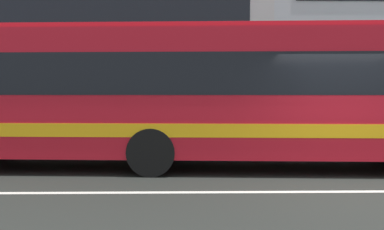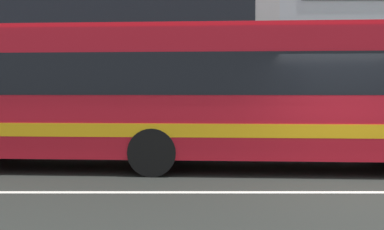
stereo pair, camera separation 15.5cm
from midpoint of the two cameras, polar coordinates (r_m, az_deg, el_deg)
ground_plane at (r=8.43m, az=20.50°, el=-9.17°), size 160.00×160.00×0.00m
lane_centre_line at (r=8.43m, az=20.50°, el=-9.14°), size 60.00×0.16×0.01m
apartment_block_left at (r=25.78m, az=-22.09°, el=9.05°), size 25.72×10.21×9.18m
transit_bus at (r=10.28m, az=-0.74°, el=3.04°), size 12.04×3.28×3.19m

